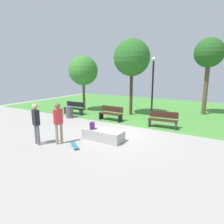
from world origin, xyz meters
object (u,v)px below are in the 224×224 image
object	(u,v)px
concrete_ledge	(103,135)
tree_broad_elm	(209,54)
skater_watching	(58,120)
park_bench_far_right	(74,108)
backpack_on_ledge	(92,126)
park_bench_by_oak	(163,119)
tree_young_birch	(132,58)
trash_bin	(70,112)
park_bench_far_left	(111,113)
lamp_post	(153,81)
skateboard_by_ledge	(75,145)
skater_performing_trick	(36,121)
tree_tall_oak	(83,71)

from	to	relation	value
concrete_ledge	tree_broad_elm	bearing A→B (deg)	68.55
skater_watching	park_bench_far_right	world-z (taller)	skater_watching
backpack_on_ledge	park_bench_by_oak	size ratio (longest dim) A/B	0.20
tree_young_birch	backpack_on_ledge	bearing A→B (deg)	-82.44
concrete_ledge	trash_bin	world-z (taller)	trash_bin
park_bench_far_left	lamp_post	size ratio (longest dim) A/B	0.39
backpack_on_ledge	skateboard_by_ledge	size ratio (longest dim) A/B	0.42
skater_performing_trick	trash_bin	world-z (taller)	skater_performing_trick
tree_tall_oak	trash_bin	world-z (taller)	tree_tall_oak
skater_performing_trick	park_bench_far_right	size ratio (longest dim) A/B	1.11
backpack_on_ledge	skateboard_by_ledge	world-z (taller)	backpack_on_ledge
skateboard_by_ledge	trash_bin	bearing A→B (deg)	135.31
skateboard_by_ledge	park_bench_by_oak	distance (m)	5.32
tree_young_birch	lamp_post	size ratio (longest dim) A/B	1.31
concrete_ledge	tree_broad_elm	distance (m)	10.01
tree_broad_elm	tree_young_birch	size ratio (longest dim) A/B	1.01
skater_performing_trick	tree_young_birch	size ratio (longest dim) A/B	0.33
skateboard_by_ledge	park_bench_far_left	distance (m)	4.85
skater_watching	trash_bin	world-z (taller)	skater_watching
tree_broad_elm	lamp_post	bearing A→B (deg)	-141.35
skater_performing_trick	skateboard_by_ledge	size ratio (longest dim) A/B	2.34
skater_performing_trick	skater_watching	xyz separation A→B (m)	(0.76, 0.55, 0.01)
tree_young_birch	skater_watching	bearing A→B (deg)	-90.83
concrete_ledge	trash_bin	distance (m)	5.14
park_bench_far_right	tree_broad_elm	xyz separation A→B (m)	(8.34, 4.90, 3.85)
concrete_ledge	tree_tall_oak	world-z (taller)	tree_tall_oak
concrete_ledge	park_bench_far_left	world-z (taller)	park_bench_far_left
park_bench_far_right	park_bench_far_left	bearing A→B (deg)	-3.86
skater_watching	park_bench_far_left	xyz separation A→B (m)	(-0.24, 4.75, -0.59)
park_bench_by_oak	tree_broad_elm	distance (m)	6.56
tree_tall_oak	trash_bin	bearing A→B (deg)	-72.40
tree_broad_elm	lamp_post	world-z (taller)	tree_broad_elm
park_bench_far_left	park_bench_far_right	world-z (taller)	same
skateboard_by_ledge	park_bench_far_right	bearing A→B (deg)	132.06
park_bench_by_oak	lamp_post	distance (m)	3.62
skater_performing_trick	skateboard_by_ledge	bearing A→B (deg)	20.13
park_bench_by_oak	lamp_post	world-z (taller)	lamp_post
skater_watching	skateboard_by_ledge	world-z (taller)	skater_watching
skateboard_by_ledge	tree_young_birch	world-z (taller)	tree_young_birch
tree_young_birch	park_bench_far_right	bearing A→B (deg)	-151.40
park_bench_far_right	tree_tall_oak	distance (m)	3.15
skater_watching	park_bench_by_oak	distance (m)	5.78
park_bench_far_left	tree_young_birch	xyz separation A→B (m)	(0.34, 2.26, 3.59)
concrete_ledge	tree_young_birch	bearing A→B (deg)	102.77
park_bench_far_right	trash_bin	distance (m)	1.19
concrete_ledge	park_bench_far_right	bearing A→B (deg)	144.23
park_bench_far_right	tree_broad_elm	size ratio (longest dim) A/B	0.29
skater_performing_trick	tree_tall_oak	distance (m)	8.05
tree_tall_oak	trash_bin	distance (m)	3.93
tree_tall_oak	skateboard_by_ledge	bearing A→B (deg)	-53.81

